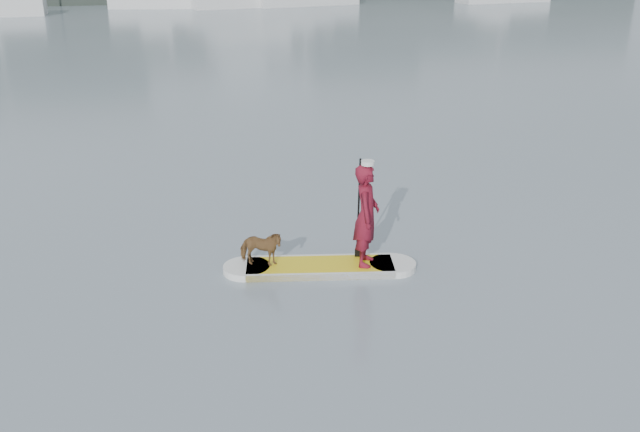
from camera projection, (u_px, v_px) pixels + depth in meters
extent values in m
plane|color=slate|center=(351.00, 199.00, 15.51)|extent=(140.00, 140.00, 0.00)
cube|color=yellow|center=(320.00, 267.00, 12.16)|extent=(2.61, 1.29, 0.12)
cylinder|color=silver|center=(247.00, 269.00, 12.10)|extent=(0.80, 0.80, 0.12)
cylinder|color=silver|center=(393.00, 266.00, 12.22)|extent=(0.80, 0.80, 0.12)
cube|color=silver|center=(319.00, 258.00, 12.50)|extent=(2.46, 0.57, 0.12)
cube|color=silver|center=(321.00, 277.00, 11.81)|extent=(2.46, 0.57, 0.12)
imported|color=maroon|center=(366.00, 215.00, 11.85)|extent=(0.64, 0.75, 1.76)
cylinder|color=silver|center=(368.00, 163.00, 11.52)|extent=(0.22, 0.22, 0.07)
imported|color=brown|center=(261.00, 248.00, 11.97)|extent=(0.82, 0.60, 0.63)
cylinder|color=black|center=(359.00, 210.00, 12.10)|extent=(0.09, 0.30, 1.89)
cube|color=black|center=(357.00, 258.00, 12.42)|extent=(0.10, 0.04, 0.32)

